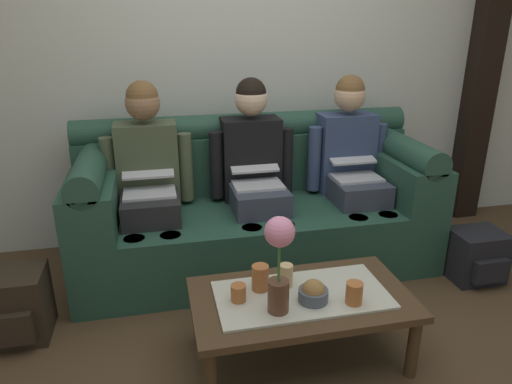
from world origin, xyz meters
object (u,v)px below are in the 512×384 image
object	(u,v)px
person_left	(148,175)
flower_vase	(279,257)
cup_near_right	(286,275)
cup_far_left	(354,293)
coffee_table	(301,303)
backpack_right	(476,256)
person_right	(351,161)
person_middle	(254,168)
couch	(254,209)
backpack_left	(16,306)
cup_far_center	(260,278)
cup_near_left	(238,293)
snack_bowl	(313,293)

from	to	relation	value
person_left	flower_vase	world-z (taller)	person_left
cup_near_right	cup_far_left	bearing A→B (deg)	-38.62
coffee_table	flower_vase	world-z (taller)	flower_vase
backpack_right	person_right	bearing A→B (deg)	138.67
person_left	cup_near_right	bearing A→B (deg)	-56.81
person_middle	cup_near_right	world-z (taller)	person_middle
backpack_right	person_middle	bearing A→B (deg)	156.73
coffee_table	person_left	bearing A→B (deg)	123.08
person_middle	flower_vase	world-z (taller)	person_middle
flower_vase	cup_near_right	size ratio (longest dim) A/B	4.01
couch	coffee_table	xyz separation A→B (m)	(0.00, -1.03, -0.06)
cup_near_right	backpack_left	size ratio (longest dim) A/B	0.30
cup_far_center	cup_near_left	bearing A→B (deg)	-149.04
person_left	cup_near_right	world-z (taller)	person_left
snack_bowl	cup_near_left	size ratio (longest dim) A/B	1.72
couch	person_middle	xyz separation A→B (m)	(0.00, -0.00, 0.29)
couch	cup_near_right	bearing A→B (deg)	-93.19
coffee_table	person_middle	bearing A→B (deg)	90.00
person_left	person_right	size ratio (longest dim) A/B	1.00
snack_bowl	cup_far_center	world-z (taller)	cup_far_center
couch	backpack_right	distance (m)	1.44
person_left	cup_far_center	world-z (taller)	person_left
person_middle	person_right	xyz separation A→B (m)	(0.67, -0.00, 0.00)
couch	person_left	distance (m)	0.73
snack_bowl	cup_far_left	xyz separation A→B (m)	(0.17, -0.06, 0.01)
couch	cup_near_right	xyz separation A→B (m)	(-0.05, -0.95, 0.04)
flower_vase	snack_bowl	xyz separation A→B (m)	(0.18, 0.04, -0.23)
couch	cup_near_right	distance (m)	0.95
flower_vase	cup_near_right	bearing A→B (deg)	64.61
person_middle	cup_near_right	xyz separation A→B (m)	(-0.05, -0.94, -0.24)
cup_near_left	backpack_left	distance (m)	1.19
cup_near_left	cup_far_center	world-z (taller)	cup_far_center
cup_far_left	backpack_right	size ratio (longest dim) A/B	0.32
snack_bowl	cup_far_left	world-z (taller)	snack_bowl
couch	person_middle	world-z (taller)	person_middle
couch	person_left	world-z (taller)	person_left
person_middle	snack_bowl	distance (m)	1.13
flower_vase	cup_far_center	size ratio (longest dim) A/B	3.63
couch	cup_far_center	world-z (taller)	couch
snack_bowl	cup_far_center	xyz separation A→B (m)	(-0.21, 0.15, 0.02)
person_right	cup_far_left	world-z (taller)	person_right
cup_far_left	cup_far_center	bearing A→B (deg)	152.14
snack_bowl	backpack_right	distance (m)	1.40
coffee_table	cup_near_left	world-z (taller)	cup_near_left
person_right	cup_far_left	xyz separation A→B (m)	(-0.46, -1.15, -0.25)
coffee_table	cup_near_right	bearing A→B (deg)	121.78
person_right	snack_bowl	distance (m)	1.29
person_right	cup_near_left	size ratio (longest dim) A/B	15.49
person_middle	person_right	world-z (taller)	same
cup_near_left	cup_far_left	size ratio (longest dim) A/B	0.77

